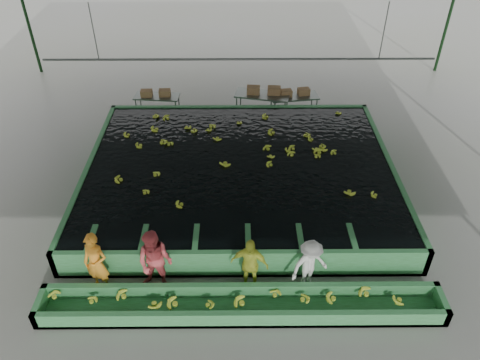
{
  "coord_description": "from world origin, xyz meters",
  "views": [
    {
      "loc": [
        -0.08,
        -10.89,
        9.67
      ],
      "look_at": [
        0.0,
        0.5,
        1.0
      ],
      "focal_mm": 35.0,
      "sensor_mm": 36.0,
      "label": 1
    }
  ],
  "objects_px": {
    "box_stack_right": "(295,95)",
    "worker_d": "(310,265)",
    "flotation_tank": "(240,175)",
    "worker_c": "(249,264)",
    "sorting_trough": "(241,305)",
    "packing_table_right": "(294,106)",
    "packing_table_mid": "(262,105)",
    "box_stack_mid": "(264,93)",
    "packing_table_left": "(158,105)",
    "worker_a": "(96,263)",
    "worker_b": "(155,262)",
    "box_stack_left": "(156,96)"
  },
  "relations": [
    {
      "from": "box_stack_right",
      "to": "worker_d",
      "type": "bearing_deg",
      "value": -93.29
    },
    {
      "from": "flotation_tank",
      "to": "worker_c",
      "type": "bearing_deg",
      "value": -87.14
    },
    {
      "from": "sorting_trough",
      "to": "packing_table_right",
      "type": "relative_size",
      "value": 5.15
    },
    {
      "from": "worker_d",
      "to": "packing_table_mid",
      "type": "xyz_separation_m",
      "value": [
        -0.8,
        9.04,
        -0.29
      ]
    },
    {
      "from": "sorting_trough",
      "to": "box_stack_mid",
      "type": "distance_m",
      "value": 9.97
    },
    {
      "from": "worker_d",
      "to": "packing_table_left",
      "type": "height_order",
      "value": "worker_d"
    },
    {
      "from": "worker_d",
      "to": "packing_table_right",
      "type": "bearing_deg",
      "value": 64.06
    },
    {
      "from": "worker_c",
      "to": "box_stack_mid",
      "type": "xyz_separation_m",
      "value": [
        0.78,
        9.09,
        0.17
      ]
    },
    {
      "from": "worker_a",
      "to": "packing_table_mid",
      "type": "xyz_separation_m",
      "value": [
        4.58,
        9.04,
        -0.41
      ]
    },
    {
      "from": "worker_c",
      "to": "packing_table_mid",
      "type": "relative_size",
      "value": 0.76
    },
    {
      "from": "packing_table_right",
      "to": "box_stack_mid",
      "type": "bearing_deg",
      "value": -179.97
    },
    {
      "from": "worker_d",
      "to": "worker_b",
      "type": "bearing_deg",
      "value": 157.27
    },
    {
      "from": "sorting_trough",
      "to": "packing_table_mid",
      "type": "bearing_deg",
      "value": 84.5
    },
    {
      "from": "worker_b",
      "to": "packing_table_left",
      "type": "xyz_separation_m",
      "value": [
        -1.22,
        9.25,
        -0.53
      ]
    },
    {
      "from": "flotation_tank",
      "to": "worker_b",
      "type": "xyz_separation_m",
      "value": [
        -2.15,
        -4.3,
        0.5
      ]
    },
    {
      "from": "packing_table_right",
      "to": "box_stack_mid",
      "type": "xyz_separation_m",
      "value": [
        -1.26,
        -0.0,
        0.56
      ]
    },
    {
      "from": "worker_b",
      "to": "box_stack_left",
      "type": "distance_m",
      "value": 9.32
    },
    {
      "from": "flotation_tank",
      "to": "packing_table_mid",
      "type": "bearing_deg",
      "value": 78.7
    },
    {
      "from": "packing_table_left",
      "to": "packing_table_mid",
      "type": "relative_size",
      "value": 0.83
    },
    {
      "from": "flotation_tank",
      "to": "packing_table_mid",
      "type": "xyz_separation_m",
      "value": [
        0.95,
        4.74,
        0.05
      ]
    },
    {
      "from": "worker_c",
      "to": "box_stack_mid",
      "type": "height_order",
      "value": "worker_c"
    },
    {
      "from": "worker_c",
      "to": "box_stack_left",
      "type": "distance_m",
      "value": 9.92
    },
    {
      "from": "flotation_tank",
      "to": "worker_c",
      "type": "distance_m",
      "value": 4.32
    },
    {
      "from": "sorting_trough",
      "to": "packing_table_mid",
      "type": "height_order",
      "value": "packing_table_mid"
    },
    {
      "from": "packing_table_mid",
      "to": "box_stack_mid",
      "type": "bearing_deg",
      "value": 45.11
    },
    {
      "from": "sorting_trough",
      "to": "box_stack_right",
      "type": "distance_m",
      "value": 10.23
    },
    {
      "from": "flotation_tank",
      "to": "packing_table_left",
      "type": "height_order",
      "value": "flotation_tank"
    },
    {
      "from": "flotation_tank",
      "to": "worker_a",
      "type": "distance_m",
      "value": 5.65
    },
    {
      "from": "packing_table_right",
      "to": "worker_c",
      "type": "bearing_deg",
      "value": -102.64
    },
    {
      "from": "worker_b",
      "to": "box_stack_mid",
      "type": "relative_size",
      "value": 1.39
    },
    {
      "from": "worker_a",
      "to": "box_stack_mid",
      "type": "bearing_deg",
      "value": 80.28
    },
    {
      "from": "packing_table_left",
      "to": "box_stack_mid",
      "type": "bearing_deg",
      "value": -2.05
    },
    {
      "from": "packing_table_left",
      "to": "box_stack_left",
      "type": "bearing_deg",
      "value": -165.86
    },
    {
      "from": "worker_a",
      "to": "box_stack_right",
      "type": "relative_size",
      "value": 1.5
    },
    {
      "from": "packing_table_left",
      "to": "box_stack_left",
      "type": "relative_size",
      "value": 1.52
    },
    {
      "from": "box_stack_mid",
      "to": "sorting_trough",
      "type": "bearing_deg",
      "value": -95.76
    },
    {
      "from": "packing_table_mid",
      "to": "packing_table_right",
      "type": "relative_size",
      "value": 1.13
    },
    {
      "from": "packing_table_right",
      "to": "box_stack_left",
      "type": "height_order",
      "value": "box_stack_left"
    },
    {
      "from": "worker_a",
      "to": "packing_table_right",
      "type": "xyz_separation_m",
      "value": [
        5.89,
        9.09,
        -0.47
      ]
    },
    {
      "from": "worker_c",
      "to": "box_stack_right",
      "type": "xyz_separation_m",
      "value": [
        2.05,
        9.15,
        0.06
      ]
    },
    {
      "from": "flotation_tank",
      "to": "box_stack_mid",
      "type": "xyz_separation_m",
      "value": [
        1.0,
        4.79,
        0.55
      ]
    },
    {
      "from": "flotation_tank",
      "to": "packing_table_mid",
      "type": "distance_m",
      "value": 4.83
    },
    {
      "from": "worker_b",
      "to": "box_stack_right",
      "type": "height_order",
      "value": "worker_b"
    },
    {
      "from": "worker_c",
      "to": "packing_table_left",
      "type": "xyz_separation_m",
      "value": [
        -3.59,
        9.25,
        -0.41
      ]
    },
    {
      "from": "flotation_tank",
      "to": "worker_b",
      "type": "relative_size",
      "value": 5.28
    },
    {
      "from": "flotation_tank",
      "to": "worker_b",
      "type": "distance_m",
      "value": 4.83
    },
    {
      "from": "worker_d",
      "to": "packing_table_mid",
      "type": "bearing_deg",
      "value": 72.31
    },
    {
      "from": "flotation_tank",
      "to": "box_stack_mid",
      "type": "bearing_deg",
      "value": 78.23
    },
    {
      "from": "sorting_trough",
      "to": "worker_a",
      "type": "relative_size",
      "value": 5.48
    },
    {
      "from": "worker_d",
      "to": "packing_table_right",
      "type": "height_order",
      "value": "worker_d"
    }
  ]
}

